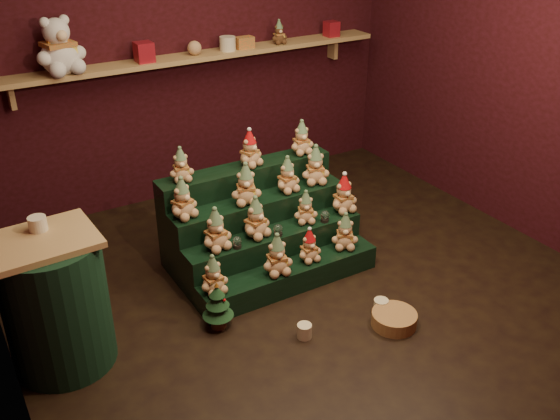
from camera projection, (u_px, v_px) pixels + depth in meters
ground at (311, 291)px, 4.52m from camera, size 4.00×4.00×0.00m
back_wall at (185, 41)px, 5.42m from camera, size 4.00×0.10×2.80m
right_wall at (538, 62)px, 4.79m from camera, size 0.10×4.00×2.80m
back_shelf at (194, 57)px, 5.33m from camera, size 3.60×0.26×0.24m
riser_tier_front at (290, 277)px, 4.52m from camera, size 1.40×0.22×0.18m
riser_tier_midfront at (275, 253)px, 4.64m from camera, size 1.40×0.22×0.36m
riser_tier_midback at (260, 230)px, 4.77m from camera, size 1.40×0.22×0.54m
riser_tier_back at (246, 208)px, 4.89m from camera, size 1.40×0.22×0.72m
teddy_0 at (213, 275)px, 4.13m from camera, size 0.21×0.20×0.28m
teddy_1 at (277, 254)px, 4.33m from camera, size 0.24×0.23×0.30m
teddy_2 at (309, 245)px, 4.49m from camera, size 0.18×0.16×0.25m
teddy_3 at (345, 231)px, 4.64m from camera, size 0.27×0.26×0.28m
teddy_4 at (216, 229)px, 4.28m from camera, size 0.25×0.23×0.31m
teddy_5 at (256, 217)px, 4.43m from camera, size 0.27×0.26×0.31m
teddy_6 at (306, 207)px, 4.63m from camera, size 0.22×0.21×0.25m
teddy_7 at (344, 193)px, 4.77m from camera, size 0.22×0.20×0.30m
teddy_8 at (182, 198)px, 4.31m from camera, size 0.27×0.25×0.30m
teddy_9 at (246, 184)px, 4.50m from camera, size 0.27×0.26×0.31m
teddy_10 at (287, 175)px, 4.68m from camera, size 0.22×0.20×0.28m
teddy_11 at (315, 165)px, 4.81m from camera, size 0.27×0.26×0.30m
teddy_12 at (181, 164)px, 4.43m from camera, size 0.20×0.19×0.25m
teddy_13 at (250, 148)px, 4.66m from camera, size 0.25×0.24×0.28m
teddy_14 at (302, 138)px, 4.88m from camera, size 0.21×0.19×0.27m
snow_globe_a at (237, 242)px, 4.34m from camera, size 0.06×0.06×0.09m
snow_globe_b at (278, 230)px, 4.49m from camera, size 0.07×0.07×0.09m
snow_globe_c at (325, 216)px, 4.67m from camera, size 0.07×0.07×0.09m
side_table at (56, 302)px, 3.67m from camera, size 0.61×0.61×0.87m
table_ornament at (38, 224)px, 3.52m from camera, size 0.10×0.10×0.08m
mini_christmas_tree at (218, 305)px, 4.08m from camera, size 0.21×0.21×0.35m
mug_left at (304, 331)px, 4.04m from camera, size 0.10×0.10×0.10m
mug_right at (381, 306)px, 4.27m from camera, size 0.10×0.10×0.10m
wicker_basket at (394, 319)px, 4.15m from camera, size 0.40×0.40×0.09m
white_bear at (57, 38)px, 4.67m from camera, size 0.45×0.42×0.54m
brown_bear at (279, 32)px, 5.62m from camera, size 0.16×0.14×0.21m
gift_tin_red_a at (144, 52)px, 5.06m from camera, size 0.14×0.14×0.16m
gift_tin_cream at (228, 44)px, 5.42m from camera, size 0.14×0.14×0.12m
gift_tin_red_b at (331, 29)px, 5.91m from camera, size 0.12×0.12×0.14m
shelf_plush_ball at (194, 48)px, 5.28m from camera, size 0.12×0.12×0.12m
scarf_gift_box at (244, 43)px, 5.50m from camera, size 0.16×0.10×0.10m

